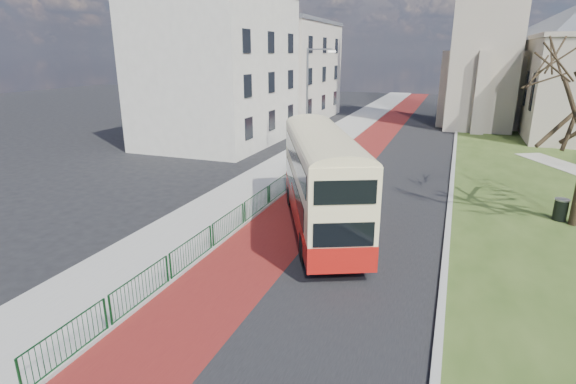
% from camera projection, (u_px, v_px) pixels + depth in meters
% --- Properties ---
extents(ground, '(160.00, 160.00, 0.00)m').
position_uv_depth(ground, '(270.00, 271.00, 16.74)').
color(ground, black).
rests_on(ground, ground).
extents(road_carriageway, '(9.00, 120.00, 0.01)m').
position_uv_depth(road_carriageway, '(389.00, 160.00, 34.13)').
color(road_carriageway, black).
rests_on(road_carriageway, ground).
extents(bus_lane, '(3.40, 120.00, 0.01)m').
position_uv_depth(bus_lane, '(354.00, 157.00, 35.03)').
color(bus_lane, '#591414').
rests_on(bus_lane, ground).
extents(pavement_west, '(4.00, 120.00, 0.12)m').
position_uv_depth(pavement_west, '(308.00, 153.00, 36.28)').
color(pavement_west, gray).
rests_on(pavement_west, ground).
extents(kerb_west, '(0.25, 120.00, 0.13)m').
position_uv_depth(kerb_west, '(332.00, 154.00, 35.62)').
color(kerb_west, '#999993').
rests_on(kerb_west, ground).
extents(kerb_east, '(0.25, 80.00, 0.13)m').
position_uv_depth(kerb_east, '(454.00, 158.00, 34.37)').
color(kerb_east, '#999993').
rests_on(kerb_east, ground).
extents(pedestrian_railing, '(0.07, 24.00, 1.12)m').
position_uv_depth(pedestrian_railing, '(245.00, 213.00, 21.14)').
color(pedestrian_railing, '#0E3E1A').
rests_on(pedestrian_railing, ground).
extents(street_block_near, '(10.30, 14.30, 13.00)m').
position_uv_depth(street_block_near, '(218.00, 68.00, 39.16)').
color(street_block_near, beige).
rests_on(street_block_near, ground).
extents(street_block_far, '(10.30, 16.30, 11.50)m').
position_uv_depth(street_block_far, '(284.00, 70.00, 53.70)').
color(street_block_far, beige).
rests_on(street_block_far, ground).
extents(streetlamp, '(2.13, 0.18, 8.00)m').
position_uv_depth(streetlamp, '(309.00, 98.00, 32.93)').
color(streetlamp, gray).
rests_on(streetlamp, pavement_west).
extents(bus, '(6.63, 10.65, 4.43)m').
position_uv_depth(bus, '(322.00, 177.00, 19.92)').
color(bus, '#A6140F').
rests_on(bus, ground).
extents(litter_bin, '(0.88, 0.88, 1.07)m').
position_uv_depth(litter_bin, '(561.00, 209.00, 21.56)').
color(litter_bin, black).
rests_on(litter_bin, grass_green).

